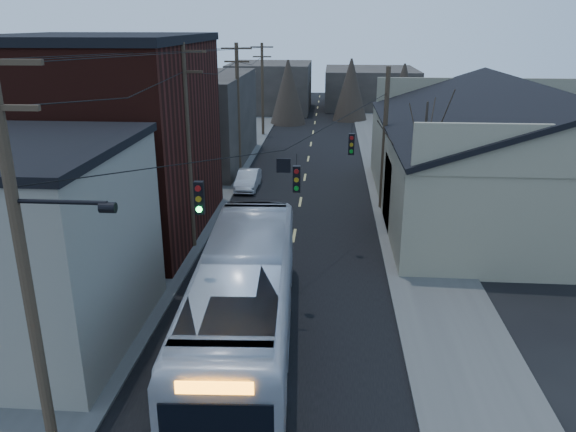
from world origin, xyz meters
name	(u,v)px	position (x,y,z in m)	size (l,w,h in m)	color
road_surface	(303,185)	(0.00, 30.00, 0.01)	(9.00, 110.00, 0.02)	black
sidewalk_left	(213,182)	(-6.50, 30.00, 0.06)	(4.00, 110.00, 0.12)	#474744
sidewalk_right	(397,186)	(6.50, 30.00, 0.06)	(4.00, 110.00, 0.12)	#474744
building_clapboard	(12,248)	(-9.00, 9.00, 3.50)	(8.00, 8.00, 7.00)	gray
building_brick	(103,141)	(-10.00, 20.00, 5.00)	(10.00, 12.00, 10.00)	black
building_left_far	(189,120)	(-9.50, 36.00, 3.50)	(9.00, 14.00, 7.00)	#2E2925
warehouse	(520,169)	(13.00, 25.00, 2.70)	(16.16, 20.60, 7.73)	gray
building_far_left	(271,87)	(-6.00, 65.00, 3.00)	(10.00, 12.00, 6.00)	#2E2925
building_far_right	(370,88)	(7.00, 70.00, 2.50)	(12.00, 14.00, 5.00)	#2E2925
bare_tree	(422,173)	(6.50, 20.00, 3.60)	(0.40, 0.40, 7.20)	black
utility_lines	(246,129)	(-3.11, 24.14, 4.95)	(11.24, 45.28, 10.50)	#382B1E
bus	(244,301)	(-0.99, 8.95, 1.84)	(3.09, 13.22, 3.68)	silver
parked_car	(248,180)	(-3.75, 28.74, 0.64)	(1.36, 3.91, 1.29)	#B5B9BE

